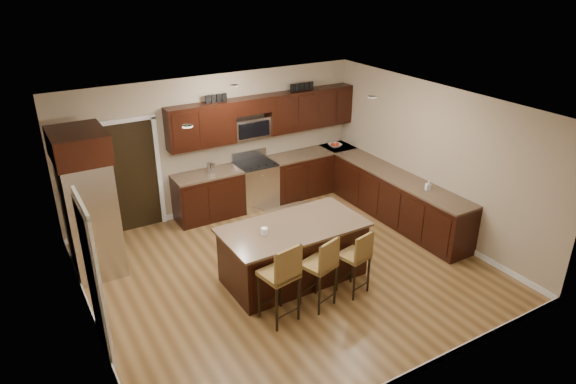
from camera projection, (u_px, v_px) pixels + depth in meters
floor at (289, 271)px, 8.33m from camera, size 6.00×6.00×0.00m
ceiling at (289, 109)px, 7.21m from camera, size 6.00×6.00×0.00m
wall_back at (216, 144)px, 9.92m from camera, size 6.00×0.00×6.00m
wall_left at (82, 247)px, 6.38m from camera, size 0.00×5.50×5.50m
wall_right at (433, 160)px, 9.16m from camera, size 0.00×5.50×5.50m
base_cabinets at (334, 190)px, 10.15m from camera, size 4.02×3.96×0.92m
upper_cabinets at (267, 114)px, 10.08m from camera, size 4.00×0.33×0.80m
range at (256, 184)px, 10.37m from camera, size 0.76×0.64×1.11m
microwave at (251, 128)px, 10.01m from camera, size 0.76×0.31×0.40m
doorway at (133, 177)px, 9.28m from camera, size 0.85×0.03×2.06m
pantry_door at (92, 281)px, 6.29m from camera, size 0.03×0.80×2.04m
letter_decor at (260, 92)px, 9.82m from camera, size 2.20×0.03×0.15m
island at (293, 254)px, 8.00m from camera, size 2.22×1.17×0.92m
stool_left at (282, 275)px, 6.88m from camera, size 0.52×0.52×1.22m
stool_mid at (322, 265)px, 7.21m from camera, size 0.52×0.52×1.12m
stool_right at (357, 256)px, 7.52m from camera, size 0.46×0.46×1.04m
refrigerator at (88, 202)px, 7.91m from camera, size 0.79×1.01×2.35m
floor_mat at (288, 209)px, 10.38m from camera, size 1.16×0.98×0.01m
fruit_bowl at (335, 145)px, 11.07m from camera, size 0.28×0.28×0.07m
soap_bottle at (428, 185)px, 8.97m from camera, size 0.10×0.10×0.18m
canister_tall at (210, 168)px, 9.70m from camera, size 0.12×0.12×0.20m
canister_short at (212, 168)px, 9.73m from camera, size 0.11×0.11×0.17m
island_jar at (264, 231)px, 7.54m from camera, size 0.10×0.10×0.10m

